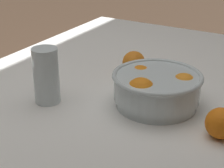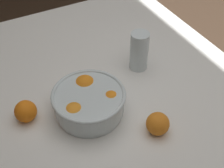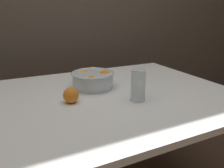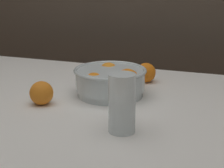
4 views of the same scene
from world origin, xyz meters
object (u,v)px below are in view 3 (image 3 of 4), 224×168
fruit_bowl (93,79)px  orange_loose_near_bowl (71,95)px  juice_glass (138,87)px  orange_loose_front (93,72)px

fruit_bowl → orange_loose_near_bowl: (-0.17, -0.16, -0.01)m
juice_glass → orange_loose_front: bearing=96.9°
juice_glass → orange_loose_near_bowl: bearing=159.2°
juice_glass → orange_loose_front: juice_glass is taller
orange_loose_near_bowl → orange_loose_front: size_ratio=1.01×
fruit_bowl → juice_glass: 0.30m
juice_glass → orange_loose_front: (-0.06, 0.47, -0.03)m
fruit_bowl → orange_loose_near_bowl: fruit_bowl is taller
orange_loose_near_bowl → orange_loose_front: (0.25, 0.35, -0.00)m
orange_loose_near_bowl → orange_loose_front: orange_loose_near_bowl is taller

